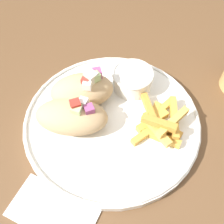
% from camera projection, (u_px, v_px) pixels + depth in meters
% --- Properties ---
extents(ground_plane, '(10.00, 10.00, 0.00)m').
position_uv_depth(ground_plane, '(112.00, 205.00, 1.08)').
color(ground_plane, '#4C4238').
extents(table, '(1.23, 1.23, 0.71)m').
position_uv_depth(table, '(111.00, 118.00, 0.56)').
color(table, brown).
rests_on(table, ground_plane).
extents(napkin, '(0.13, 0.08, 0.00)m').
position_uv_depth(napkin, '(53.00, 212.00, 0.37)').
color(napkin, white).
rests_on(napkin, table).
extents(plate, '(0.30, 0.30, 0.02)m').
position_uv_depth(plate, '(112.00, 120.00, 0.46)').
color(plate, white).
rests_on(plate, table).
extents(pita_sandwich_near, '(0.13, 0.09, 0.06)m').
position_uv_depth(pita_sandwich_near, '(72.00, 116.00, 0.42)').
color(pita_sandwich_near, tan).
rests_on(pita_sandwich_near, plate).
extents(pita_sandwich_far, '(0.13, 0.11, 0.07)m').
position_uv_depth(pita_sandwich_far, '(83.00, 90.00, 0.45)').
color(pita_sandwich_far, tan).
rests_on(pita_sandwich_far, plate).
extents(fries_pile, '(0.09, 0.11, 0.04)m').
position_uv_depth(fries_pile, '(159.00, 122.00, 0.43)').
color(fries_pile, gold).
rests_on(fries_pile, plate).
extents(sauce_ramekin, '(0.08, 0.08, 0.04)m').
position_uv_depth(sauce_ramekin, '(132.00, 79.00, 0.48)').
color(sauce_ramekin, white).
rests_on(sauce_ramekin, plate).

